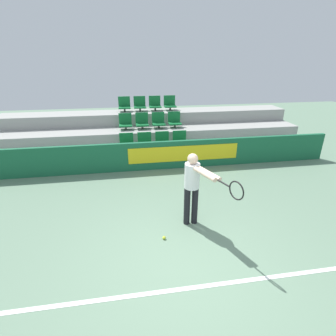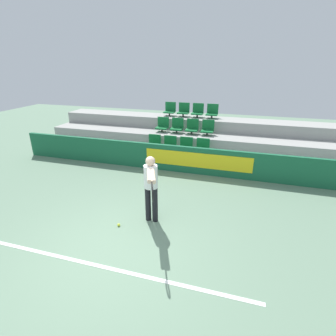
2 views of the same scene
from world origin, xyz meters
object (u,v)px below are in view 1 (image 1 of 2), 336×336
stadium_chair_5 (142,122)px  stadium_chair_6 (158,121)px  stadium_chair_0 (127,143)px  stadium_chair_3 (180,140)px  stadium_chair_10 (155,104)px  tennis_player (194,184)px  stadium_chair_4 (125,122)px  stadium_chair_7 (174,121)px  tennis_ball (164,238)px  stadium_chair_2 (163,141)px  stadium_chair_1 (145,142)px  stadium_chair_11 (170,104)px  stadium_chair_9 (140,105)px  stadium_chair_8 (124,105)px

stadium_chair_5 → stadium_chair_6: same height
stadium_chair_0 → stadium_chair_3: 1.78m
stadium_chair_10 → tennis_player: stadium_chair_10 is taller
stadium_chair_3 → stadium_chair_4: 2.10m
stadium_chair_4 → stadium_chair_7: same height
stadium_chair_10 → tennis_ball: bearing=-95.2°
stadium_chair_0 → stadium_chair_2: 1.18m
stadium_chair_1 → stadium_chair_4: 1.27m
stadium_chair_1 → stadium_chair_2: same height
stadium_chair_11 → stadium_chair_10: bearing=180.0°
stadium_chair_11 → tennis_ball: (-1.16, -6.23, -1.51)m
stadium_chair_2 → stadium_chair_11: 2.32m
tennis_player → tennis_ball: bearing=-172.2°
stadium_chair_9 → stadium_chair_8: bearing=180.0°
stadium_chair_0 → tennis_player: (1.28, -3.79, 0.30)m
stadium_chair_3 → stadium_chair_7: 1.12m
stadium_chair_10 → stadium_chair_5: bearing=-119.8°
stadium_chair_6 → stadium_chair_11: 1.27m
stadium_chair_6 → stadium_chair_8: bearing=138.9°
stadium_chair_7 → stadium_chair_1: bearing=-138.9°
stadium_chair_1 → stadium_chair_10: stadium_chair_10 is taller
stadium_chair_5 → stadium_chair_7: same height
stadium_chair_4 → stadium_chair_7: size_ratio=1.00×
stadium_chair_4 → stadium_chair_11: size_ratio=1.00×
stadium_chair_3 → stadium_chair_4: (-1.78, 1.03, 0.43)m
stadium_chair_3 → stadium_chair_7: (0.00, 1.03, 0.43)m
stadium_chair_6 → tennis_ball: bearing=-96.2°
stadium_chair_1 → stadium_chair_3: bearing=0.0°
stadium_chair_3 → stadium_chair_9: (-1.18, 2.07, 0.87)m
stadium_chair_3 → stadium_chair_10: size_ratio=1.00×
stadium_chair_0 → stadium_chair_4: size_ratio=1.00×
stadium_chair_6 → stadium_chair_5: bearing=180.0°
stadium_chair_6 → tennis_player: tennis_player is taller
stadium_chair_2 → stadium_chair_3: 0.59m
stadium_chair_3 → tennis_player: bearing=-97.5°
tennis_ball → stadium_chair_4: bearing=96.8°
stadium_chair_1 → tennis_player: tennis_player is taller
tennis_player → stadium_chair_6: bearing=69.3°
stadium_chair_1 → stadium_chair_6: (0.59, 1.03, 0.43)m
stadium_chair_7 → stadium_chair_4: bearing=180.0°
stadium_chair_2 → stadium_chair_10: size_ratio=1.00×
stadium_chair_10 → stadium_chair_8: bearing=180.0°
stadium_chair_3 → stadium_chair_9: stadium_chair_9 is taller
stadium_chair_10 → stadium_chair_6: bearing=-90.0°
stadium_chair_8 → stadium_chair_2: bearing=-60.2°
stadium_chair_4 → stadium_chair_2: bearing=-41.1°
stadium_chair_2 → stadium_chair_4: stadium_chair_4 is taller
stadium_chair_6 → stadium_chair_8: size_ratio=1.00×
stadium_chair_9 → stadium_chair_11: size_ratio=1.00×
stadium_chair_10 → stadium_chair_4: bearing=-138.9°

